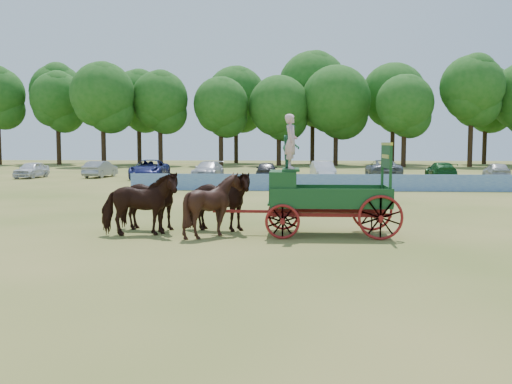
# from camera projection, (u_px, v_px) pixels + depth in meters

# --- Properties ---
(ground) EXTENTS (160.00, 160.00, 0.00)m
(ground) POSITION_uv_depth(u_px,v_px,m) (414.00, 240.00, 17.52)
(ground) COLOR #A28849
(ground) RESTS_ON ground
(horse_lead_left) EXTENTS (2.59, 1.62, 2.03)m
(horse_lead_left) POSITION_uv_depth(u_px,v_px,m) (139.00, 204.00, 18.25)
(horse_lead_left) COLOR black
(horse_lead_left) RESTS_ON ground
(horse_lead_right) EXTENTS (2.56, 1.49, 2.03)m
(horse_lead_right) POSITION_uv_depth(u_px,v_px,m) (148.00, 201.00, 19.35)
(horse_lead_right) COLOR black
(horse_lead_right) RESTS_ON ground
(horse_wheel_left) EXTENTS (1.94, 1.75, 2.03)m
(horse_wheel_left) POSITION_uv_depth(u_px,v_px,m) (214.00, 205.00, 18.11)
(horse_wheel_left) COLOR black
(horse_wheel_left) RESTS_ON ground
(horse_wheel_right) EXTENTS (2.56, 1.50, 2.03)m
(horse_wheel_right) POSITION_uv_depth(u_px,v_px,m) (218.00, 201.00, 19.20)
(horse_wheel_right) COLOR black
(horse_wheel_right) RESTS_ON ground
(farm_dray) EXTENTS (6.00, 2.00, 3.88)m
(farm_dray) POSITION_uv_depth(u_px,v_px,m) (307.00, 184.00, 18.42)
(farm_dray) COLOR maroon
(farm_dray) RESTS_ON ground
(sponsor_banner) EXTENTS (26.00, 0.08, 1.05)m
(sponsor_banner) POSITION_uv_depth(u_px,v_px,m) (336.00, 183.00, 35.44)
(sponsor_banner) COLOR #1F4DAA
(sponsor_banner) RESTS_ON ground
(parked_cars) EXTENTS (41.18, 7.48, 1.59)m
(parked_cars) POSITION_uv_depth(u_px,v_px,m) (268.00, 170.00, 47.83)
(parked_cars) COLOR silver
(parked_cars) RESTS_ON ground
(treeline) EXTENTS (92.60, 21.33, 15.99)m
(treeline) POSITION_uv_depth(u_px,v_px,m) (313.00, 96.00, 76.63)
(treeline) COLOR #382314
(treeline) RESTS_ON ground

